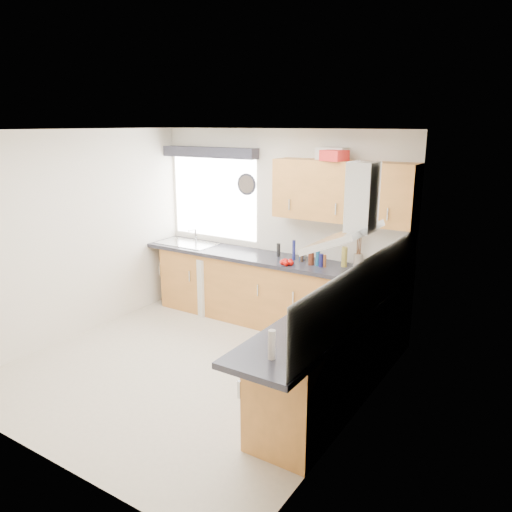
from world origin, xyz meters
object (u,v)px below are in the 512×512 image
Objects in this scene: extractor_hood at (352,217)px; washing_machine at (207,281)px; oven at (335,355)px; upper_cabinets at (343,191)px.

extractor_hood reaches higher than washing_machine.
oven is 2.78m from washing_machine.
oven is 1.06× the size of washing_machine.
washing_machine is at bearing 153.99° from oven.
upper_cabinets reaches higher than extractor_hood.
oven is 1.09× the size of extractor_hood.
oven is 1.35m from extractor_hood.
washing_machine is (-1.95, -0.10, -1.40)m from upper_cabinets.
upper_cabinets is 2.13× the size of washing_machine.
extractor_hood is 3.18m from washing_machine.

